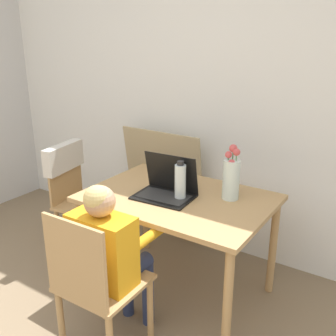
# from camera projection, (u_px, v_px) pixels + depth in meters

# --- Properties ---
(wall_back) EXTENTS (6.40, 0.05, 2.50)m
(wall_back) POSITION_uv_depth(u_px,v_px,m) (223.00, 92.00, 2.89)
(wall_back) COLOR white
(wall_back) RESTS_ON ground_plane
(dining_table) EXTENTS (1.14, 0.79, 0.70)m
(dining_table) POSITION_uv_depth(u_px,v_px,m) (178.00, 208.00, 2.48)
(dining_table) COLOR tan
(dining_table) RESTS_ON ground_plane
(chair_occupied) EXTENTS (0.41, 0.41, 0.86)m
(chair_occupied) POSITION_uv_depth(u_px,v_px,m) (96.00, 286.00, 2.00)
(chair_occupied) COLOR tan
(chair_occupied) RESTS_ON ground_plane
(chair_spare) EXTENTS (0.49, 0.46, 0.87)m
(chair_spare) POSITION_uv_depth(u_px,v_px,m) (73.00, 182.00, 3.00)
(chair_spare) COLOR tan
(chair_spare) RESTS_ON ground_plane
(person_seated) EXTENTS (0.35, 0.43, 0.98)m
(person_seated) POSITION_uv_depth(u_px,v_px,m) (110.00, 248.00, 2.05)
(person_seated) COLOR orange
(person_seated) RESTS_ON ground_plane
(laptop) EXTENTS (0.37, 0.28, 0.26)m
(laptop) POSITION_uv_depth(u_px,v_px,m) (167.00, 187.00, 2.44)
(laptop) COLOR black
(laptop) RESTS_ON dining_table
(flower_vase) EXTENTS (0.10, 0.10, 0.34)m
(flower_vase) POSITION_uv_depth(u_px,v_px,m) (231.00, 176.00, 2.37)
(flower_vase) COLOR silver
(flower_vase) RESTS_ON dining_table
(water_bottle) EXTENTS (0.07, 0.07, 0.24)m
(water_bottle) POSITION_uv_depth(u_px,v_px,m) (180.00, 182.00, 2.37)
(water_bottle) COLOR silver
(water_bottle) RESTS_ON dining_table
(cardboard_panel) EXTENTS (0.72, 0.15, 0.93)m
(cardboard_panel) POSITION_uv_depth(u_px,v_px,m) (164.00, 185.00, 3.27)
(cardboard_panel) COLOR tan
(cardboard_panel) RESTS_ON ground_plane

